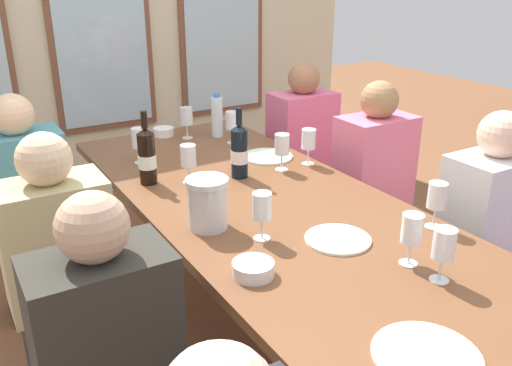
% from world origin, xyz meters
% --- Properties ---
extents(ground_plane, '(12.00, 12.00, 0.00)m').
position_xyz_m(ground_plane, '(0.00, 0.00, 0.00)').
color(ground_plane, brown).
extents(dining_table, '(0.95, 2.65, 0.74)m').
position_xyz_m(dining_table, '(0.00, 0.00, 0.68)').
color(dining_table, brown).
rests_on(dining_table, ground).
extents(white_plate_0, '(0.25, 0.25, 0.01)m').
position_xyz_m(white_plate_0, '(0.29, 0.59, 0.74)').
color(white_plate_0, white).
rests_on(white_plate_0, dining_table).
extents(white_plate_1, '(0.23, 0.23, 0.01)m').
position_xyz_m(white_plate_1, '(0.03, -0.28, 0.74)').
color(white_plate_1, white).
rests_on(white_plate_1, dining_table).
extents(white_plate_2, '(0.27, 0.27, 0.01)m').
position_xyz_m(white_plate_2, '(-0.17, -0.87, 0.74)').
color(white_plate_2, white).
rests_on(white_plate_2, dining_table).
extents(metal_pitcher, '(0.16, 0.16, 0.19)m').
position_xyz_m(metal_pitcher, '(-0.31, 0.04, 0.84)').
color(metal_pitcher, silver).
rests_on(metal_pitcher, dining_table).
extents(wine_bottle_0, '(0.08, 0.08, 0.32)m').
position_xyz_m(wine_bottle_0, '(0.04, 0.43, 0.86)').
color(wine_bottle_0, black).
rests_on(wine_bottle_0, dining_table).
extents(wine_bottle_1, '(0.08, 0.08, 0.32)m').
position_xyz_m(wine_bottle_1, '(-0.34, 0.57, 0.87)').
color(wine_bottle_1, black).
rests_on(wine_bottle_1, dining_table).
extents(tasting_bowl_0, '(0.11, 0.11, 0.04)m').
position_xyz_m(tasting_bowl_0, '(-0.01, 1.21, 0.76)').
color(tasting_bowl_0, white).
rests_on(tasting_bowl_0, dining_table).
extents(tasting_bowl_1, '(0.13, 0.13, 0.05)m').
position_xyz_m(tasting_bowl_1, '(-0.34, -0.33, 0.76)').
color(tasting_bowl_1, white).
rests_on(tasting_bowl_1, dining_table).
extents(water_bottle, '(0.06, 0.06, 0.24)m').
position_xyz_m(water_bottle, '(0.24, 1.05, 0.85)').
color(water_bottle, white).
rests_on(water_bottle, dining_table).
extents(wine_glass_0, '(0.07, 0.07, 0.17)m').
position_xyz_m(wine_glass_0, '(0.25, 0.41, 0.86)').
color(wine_glass_0, white).
rests_on(wine_glass_0, dining_table).
extents(wine_glass_1, '(0.07, 0.07, 0.17)m').
position_xyz_m(wine_glass_1, '(0.13, -0.64, 0.86)').
color(wine_glass_1, white).
rests_on(wine_glass_1, dining_table).
extents(wine_glass_2, '(0.07, 0.07, 0.17)m').
position_xyz_m(wine_glass_2, '(-0.28, 0.84, 0.86)').
color(wine_glass_2, white).
rests_on(wine_glass_2, dining_table).
extents(wine_glass_3, '(0.07, 0.07, 0.17)m').
position_xyz_m(wine_glass_3, '(0.40, -0.38, 0.86)').
color(wine_glass_3, white).
rests_on(wine_glass_3, dining_table).
extents(wine_glass_4, '(0.07, 0.07, 0.17)m').
position_xyz_m(wine_glass_4, '(0.08, 1.10, 0.86)').
color(wine_glass_4, white).
rests_on(wine_glass_4, dining_table).
extents(wine_glass_5, '(0.07, 0.07, 0.17)m').
position_xyz_m(wine_glass_5, '(-0.19, -0.14, 0.86)').
color(wine_glass_5, white).
rests_on(wine_glass_5, dining_table).
extents(wine_glass_6, '(0.07, 0.07, 0.17)m').
position_xyz_m(wine_glass_6, '(0.25, 0.89, 0.86)').
color(wine_glass_6, white).
rests_on(wine_glass_6, dining_table).
extents(wine_glass_7, '(0.07, 0.07, 0.17)m').
position_xyz_m(wine_glass_7, '(-0.19, 0.48, 0.86)').
color(wine_glass_7, white).
rests_on(wine_glass_7, dining_table).
extents(wine_glass_8, '(0.07, 0.07, 0.17)m').
position_xyz_m(wine_glass_8, '(0.41, 0.41, 0.86)').
color(wine_glass_8, white).
rests_on(wine_glass_8, dining_table).
extents(wine_glass_10, '(0.07, 0.07, 0.17)m').
position_xyz_m(wine_glass_10, '(0.12, -0.52, 0.86)').
color(wine_glass_10, white).
rests_on(wine_glass_10, dining_table).
extents(seated_person_1, '(0.38, 0.24, 1.11)m').
position_xyz_m(seated_person_1, '(0.80, -0.32, 0.53)').
color(seated_person_1, '#30253C').
rests_on(seated_person_1, ground).
extents(seated_person_4, '(0.38, 0.24, 1.11)m').
position_xyz_m(seated_person_4, '(-0.80, 0.29, 0.53)').
color(seated_person_4, '#2F293A').
rests_on(seated_person_4, ground).
extents(seated_person_5, '(0.38, 0.24, 1.11)m').
position_xyz_m(seated_person_5, '(0.80, 0.37, 0.53)').
color(seated_person_5, '#262B3F').
rests_on(seated_person_5, ground).
extents(seated_person_6, '(0.38, 0.24, 1.11)m').
position_xyz_m(seated_person_6, '(-0.80, 0.99, 0.53)').
color(seated_person_6, '#312B2C').
rests_on(seated_person_6, ground).
extents(seated_person_7, '(0.38, 0.24, 1.11)m').
position_xyz_m(seated_person_7, '(0.80, 1.01, 0.53)').
color(seated_person_7, '#332D43').
rests_on(seated_person_7, ground).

